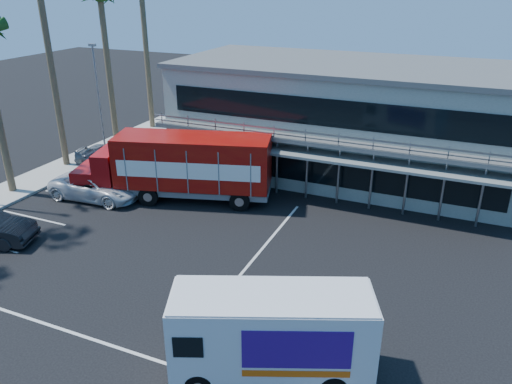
% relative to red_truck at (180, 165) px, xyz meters
% --- Properties ---
extents(ground, '(120.00, 120.00, 0.00)m').
position_rel_red_truck_xyz_m(ground, '(4.77, -6.33, -2.16)').
color(ground, black).
rests_on(ground, ground).
extents(building, '(22.40, 12.00, 7.30)m').
position_rel_red_truck_xyz_m(building, '(7.77, 8.60, 1.50)').
color(building, gray).
rests_on(building, ground).
extents(curb_strip, '(3.00, 32.00, 0.16)m').
position_rel_red_truck_xyz_m(curb_strip, '(-10.23, -0.33, -2.08)').
color(curb_strip, '#A5A399').
rests_on(curb_strip, ground).
extents(palm_e, '(2.80, 2.80, 12.25)m').
position_rel_red_truck_xyz_m(palm_e, '(-9.93, 6.67, 8.42)').
color(palm_e, brown).
rests_on(palm_e, ground).
extents(light_pole_far, '(0.50, 0.25, 8.09)m').
position_rel_red_truck_xyz_m(light_pole_far, '(-9.43, 4.67, 2.35)').
color(light_pole_far, gray).
rests_on(light_pole_far, ground).
extents(red_truck, '(11.91, 5.76, 3.91)m').
position_rel_red_truck_xyz_m(red_truck, '(0.00, 0.00, 0.00)').
color(red_truck, '#9A0C0D').
rests_on(red_truck, ground).
extents(white_van, '(6.84, 4.51, 3.17)m').
position_rel_red_truck_xyz_m(white_van, '(10.27, -11.34, -0.48)').
color(white_van, silver).
rests_on(white_van, ground).
extents(parked_car_c, '(5.77, 2.98, 1.55)m').
position_rel_red_truck_xyz_m(parked_car_c, '(-4.73, -1.93, -1.38)').
color(parked_car_c, silver).
rests_on(parked_car_c, ground).
extents(parked_car_d, '(5.99, 2.64, 1.71)m').
position_rel_red_truck_xyz_m(parked_car_d, '(-4.73, 1.23, -1.30)').
color(parked_car_d, '#2A2F39').
rests_on(parked_car_d, ground).
extents(parked_car_e, '(4.81, 2.65, 1.55)m').
position_rel_red_truck_xyz_m(parked_car_e, '(-7.73, 2.89, -1.38)').
color(parked_car_e, slate).
rests_on(parked_car_e, ground).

